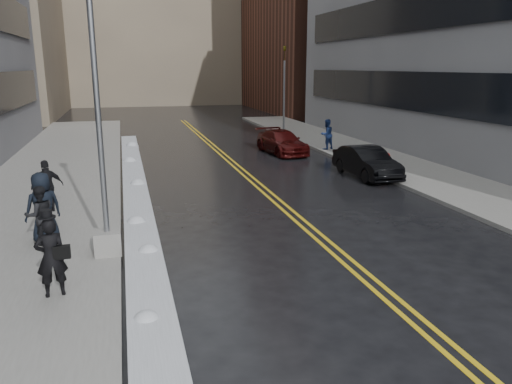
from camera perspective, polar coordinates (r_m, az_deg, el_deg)
ground at (r=11.82m, az=-0.23°, el=-9.61°), size 160.00×160.00×0.00m
sidewalk_west at (r=21.21m, az=-22.66°, el=0.29°), size 5.50×50.00×0.15m
sidewalk_east at (r=24.56m, az=16.70°, el=2.56°), size 4.00×50.00×0.15m
lane_line_left at (r=21.62m, az=-0.91°, el=1.45°), size 0.12×50.00×0.01m
lane_line_right at (r=21.69m, az=-0.14°, el=1.50°), size 0.12×50.00×0.01m
snow_ridge at (r=19.03m, az=-13.58°, el=-0.20°), size 0.90×30.00×0.34m
building_far at (r=70.90m, az=-11.63°, el=18.96°), size 36.00×16.00×22.00m
lamppost at (r=12.68m, az=-17.23°, el=3.39°), size 0.65×0.65×7.62m
fire_hydrant at (r=23.97m, az=14.74°, el=3.58°), size 0.26×0.26×0.73m
traffic_signal at (r=36.28m, az=3.24°, el=12.01°), size 0.16×0.20×6.00m
pedestrian_fedora at (r=11.06m, az=-22.38°, el=-6.91°), size 0.68×0.52×1.68m
pedestrian_b at (r=14.37m, az=-23.43°, el=-2.44°), size 0.94×0.83×1.60m
pedestrian_c at (r=14.48m, az=-23.15°, el=-1.63°), size 1.11×0.96×1.91m
pedestrian_d at (r=17.50m, az=-22.73°, el=0.63°), size 1.08×0.73×1.70m
pedestrian_east at (r=28.83m, az=8.08°, el=6.54°), size 1.00×0.89×1.71m
car_black at (r=22.46m, az=12.53°, el=3.34°), size 1.55×4.13×1.35m
car_maroon at (r=28.14m, az=2.98°, el=5.73°), size 2.26×4.57×1.28m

